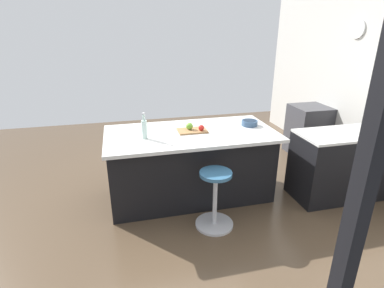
{
  "coord_description": "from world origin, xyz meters",
  "views": [
    {
      "loc": [
        0.68,
        3.53,
        2.17
      ],
      "look_at": [
        -0.16,
        0.1,
        0.79
      ],
      "focal_mm": 28.46,
      "sensor_mm": 36.0,
      "label": 1
    }
  ],
  "objects_px": {
    "water_bottle": "(144,129)",
    "apple_green": "(189,126)",
    "apple_red": "(201,128)",
    "stool_by_window": "(215,201)",
    "oven_range": "(308,130)",
    "fruit_bowl": "(249,123)",
    "cutting_board": "(192,131)",
    "kitchen_island": "(190,164)"
  },
  "relations": [
    {
      "from": "water_bottle",
      "to": "apple_green",
      "type": "bearing_deg",
      "value": -166.02
    },
    {
      "from": "apple_red",
      "to": "water_bottle",
      "type": "distance_m",
      "value": 0.71
    },
    {
      "from": "stool_by_window",
      "to": "oven_range",
      "type": "bearing_deg",
      "value": -143.67
    },
    {
      "from": "fruit_bowl",
      "to": "water_bottle",
      "type": "bearing_deg",
      "value": 6.92
    },
    {
      "from": "stool_by_window",
      "to": "water_bottle",
      "type": "height_order",
      "value": "water_bottle"
    },
    {
      "from": "water_bottle",
      "to": "fruit_bowl",
      "type": "relative_size",
      "value": 1.48
    },
    {
      "from": "apple_green",
      "to": "fruit_bowl",
      "type": "bearing_deg",
      "value": -178.13
    },
    {
      "from": "stool_by_window",
      "to": "cutting_board",
      "type": "bearing_deg",
      "value": -82.18
    },
    {
      "from": "oven_range",
      "to": "cutting_board",
      "type": "height_order",
      "value": "cutting_board"
    },
    {
      "from": "stool_by_window",
      "to": "water_bottle",
      "type": "relative_size",
      "value": 2.2
    },
    {
      "from": "cutting_board",
      "to": "apple_red",
      "type": "xyz_separation_m",
      "value": [
        -0.1,
        0.05,
        0.05
      ]
    },
    {
      "from": "fruit_bowl",
      "to": "kitchen_island",
      "type": "bearing_deg",
      "value": 2.08
    },
    {
      "from": "apple_red",
      "to": "apple_green",
      "type": "relative_size",
      "value": 0.84
    },
    {
      "from": "water_bottle",
      "to": "oven_range",
      "type": "bearing_deg",
      "value": -159.8
    },
    {
      "from": "oven_range",
      "to": "kitchen_island",
      "type": "relative_size",
      "value": 0.41
    },
    {
      "from": "apple_red",
      "to": "fruit_bowl",
      "type": "xyz_separation_m",
      "value": [
        -0.69,
        -0.1,
        -0.02
      ]
    },
    {
      "from": "cutting_board",
      "to": "apple_red",
      "type": "height_order",
      "value": "apple_red"
    },
    {
      "from": "cutting_board",
      "to": "water_bottle",
      "type": "height_order",
      "value": "water_bottle"
    },
    {
      "from": "oven_range",
      "to": "stool_by_window",
      "type": "relative_size",
      "value": 1.27
    },
    {
      "from": "apple_red",
      "to": "fruit_bowl",
      "type": "relative_size",
      "value": 0.35
    },
    {
      "from": "kitchen_island",
      "to": "apple_red",
      "type": "bearing_deg",
      "value": 149.25
    },
    {
      "from": "stool_by_window",
      "to": "cutting_board",
      "type": "xyz_separation_m",
      "value": [
        0.1,
        -0.69,
        0.62
      ]
    },
    {
      "from": "stool_by_window",
      "to": "apple_green",
      "type": "distance_m",
      "value": 0.99
    },
    {
      "from": "kitchen_island",
      "to": "cutting_board",
      "type": "distance_m",
      "value": 0.47
    },
    {
      "from": "apple_red",
      "to": "fruit_bowl",
      "type": "bearing_deg",
      "value": -171.44
    },
    {
      "from": "apple_green",
      "to": "apple_red",
      "type": "bearing_deg",
      "value": 150.02
    },
    {
      "from": "stool_by_window",
      "to": "apple_green",
      "type": "xyz_separation_m",
      "value": [
        0.13,
        -0.72,
        0.67
      ]
    },
    {
      "from": "stool_by_window",
      "to": "apple_red",
      "type": "xyz_separation_m",
      "value": [
        -0.01,
        -0.64,
        0.66
      ]
    },
    {
      "from": "apple_red",
      "to": "cutting_board",
      "type": "bearing_deg",
      "value": -27.93
    },
    {
      "from": "stool_by_window",
      "to": "fruit_bowl",
      "type": "distance_m",
      "value": 1.21
    },
    {
      "from": "cutting_board",
      "to": "water_bottle",
      "type": "xyz_separation_m",
      "value": [
        0.6,
        0.12,
        0.11
      ]
    },
    {
      "from": "cutting_board",
      "to": "fruit_bowl",
      "type": "bearing_deg",
      "value": -176.47
    },
    {
      "from": "kitchen_island",
      "to": "apple_red",
      "type": "height_order",
      "value": "apple_red"
    },
    {
      "from": "oven_range",
      "to": "fruit_bowl",
      "type": "height_order",
      "value": "fruit_bowl"
    },
    {
      "from": "kitchen_island",
      "to": "fruit_bowl",
      "type": "distance_m",
      "value": 0.96
    },
    {
      "from": "apple_green",
      "to": "water_bottle",
      "type": "distance_m",
      "value": 0.59
    },
    {
      "from": "stool_by_window",
      "to": "fruit_bowl",
      "type": "height_order",
      "value": "fruit_bowl"
    },
    {
      "from": "water_bottle",
      "to": "apple_red",
      "type": "bearing_deg",
      "value": -174.7
    },
    {
      "from": "apple_red",
      "to": "fruit_bowl",
      "type": "height_order",
      "value": "apple_red"
    },
    {
      "from": "apple_green",
      "to": "kitchen_island",
      "type": "bearing_deg",
      "value": 162.37
    },
    {
      "from": "cutting_board",
      "to": "fruit_bowl",
      "type": "xyz_separation_m",
      "value": [
        -0.79,
        -0.05,
        0.03
      ]
    },
    {
      "from": "apple_red",
      "to": "water_bottle",
      "type": "xyz_separation_m",
      "value": [
        0.71,
        0.07,
        0.07
      ]
    }
  ]
}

